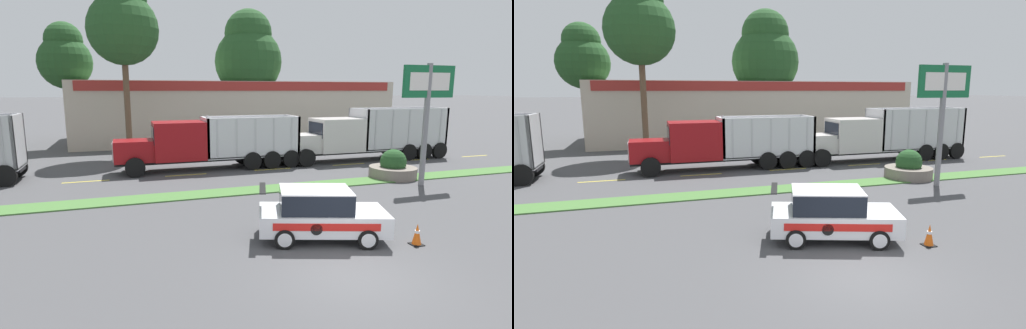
% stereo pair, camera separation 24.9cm
% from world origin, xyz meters
% --- Properties ---
extents(ground_plane, '(600.00, 600.00, 0.00)m').
position_xyz_m(ground_plane, '(0.00, 0.00, 0.00)').
color(ground_plane, '#474749').
extents(grass_verge, '(120.00, 1.49, 0.06)m').
position_xyz_m(grass_verge, '(0.00, 9.40, 0.03)').
color(grass_verge, '#477538').
rests_on(grass_verge, ground_plane).
extents(centre_line_3, '(2.40, 0.14, 0.01)m').
position_xyz_m(centre_line_3, '(-7.70, 14.15, 0.00)').
color(centre_line_3, yellow).
rests_on(centre_line_3, ground_plane).
extents(centre_line_4, '(2.40, 0.14, 0.01)m').
position_xyz_m(centre_line_4, '(-2.30, 14.15, 0.00)').
color(centre_line_4, yellow).
rests_on(centre_line_4, ground_plane).
extents(centre_line_5, '(2.40, 0.14, 0.01)m').
position_xyz_m(centre_line_5, '(3.10, 14.15, 0.00)').
color(centre_line_5, yellow).
rests_on(centre_line_5, ground_plane).
extents(centre_line_6, '(2.40, 0.14, 0.01)m').
position_xyz_m(centre_line_6, '(8.50, 14.15, 0.00)').
color(centre_line_6, yellow).
rests_on(centre_line_6, ground_plane).
extents(centre_line_7, '(2.40, 0.14, 0.01)m').
position_xyz_m(centre_line_7, '(13.90, 14.15, 0.00)').
color(centre_line_7, yellow).
rests_on(centre_line_7, ground_plane).
extents(centre_line_8, '(2.40, 0.14, 0.01)m').
position_xyz_m(centre_line_8, '(19.30, 14.15, 0.00)').
color(centre_line_8, yellow).
rests_on(centre_line_8, ground_plane).
extents(dump_truck_lead, '(12.39, 2.65, 3.67)m').
position_xyz_m(dump_truck_lead, '(9.62, 15.39, 1.62)').
color(dump_truck_lead, black).
rests_on(dump_truck_lead, ground_plane).
extents(dump_truck_trail, '(11.34, 2.62, 3.40)m').
position_xyz_m(dump_truck_trail, '(-1.40, 15.56, 1.57)').
color(dump_truck_trail, black).
rests_on(dump_truck_trail, ground_plane).
extents(rally_car, '(4.54, 3.14, 1.74)m').
position_xyz_m(rally_car, '(0.39, 2.62, 0.87)').
color(rally_car, white).
rests_on(rally_car, ground_plane).
extents(store_sign_post, '(2.99, 0.28, 6.18)m').
position_xyz_m(store_sign_post, '(8.95, 7.78, 4.46)').
color(store_sign_post, gray).
rests_on(store_sign_post, ground_plane).
extents(stone_planter, '(2.61, 2.61, 1.62)m').
position_xyz_m(stone_planter, '(8.68, 9.79, 0.55)').
color(stone_planter, slate).
rests_on(stone_planter, ground_plane).
extents(traffic_cone, '(0.38, 0.38, 0.71)m').
position_xyz_m(traffic_cone, '(3.09, 1.14, 0.35)').
color(traffic_cone, black).
rests_on(traffic_cone, ground_plane).
extents(store_building_backdrop, '(30.30, 12.10, 5.67)m').
position_xyz_m(store_building_backdrop, '(5.23, 31.71, 2.84)').
color(store_building_backdrop, '#BCB29E').
rests_on(store_building_backdrop, ground_plane).
extents(tree_behind_centre, '(4.96, 4.96, 12.80)m').
position_xyz_m(tree_behind_centre, '(-5.25, 21.98, 9.53)').
color(tree_behind_centre, brown).
rests_on(tree_behind_centre, ground_plane).
extents(tree_behind_right, '(4.30, 4.30, 10.34)m').
position_xyz_m(tree_behind_right, '(-9.86, 28.29, 7.51)').
color(tree_behind_right, brown).
rests_on(tree_behind_right, ground_plane).
extents(tree_behind_far_right, '(6.36, 6.36, 12.29)m').
position_xyz_m(tree_behind_far_right, '(5.97, 28.46, 8.14)').
color(tree_behind_far_right, brown).
rests_on(tree_behind_far_right, ground_plane).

